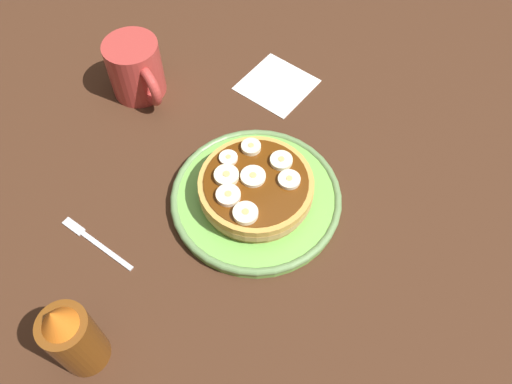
% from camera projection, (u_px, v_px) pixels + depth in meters
% --- Properties ---
extents(ground_plane, '(1.40, 1.40, 0.03)m').
position_uv_depth(ground_plane, '(256.00, 207.00, 0.78)').
color(ground_plane, '#422616').
extents(plate, '(0.25, 0.25, 0.02)m').
position_uv_depth(plate, '(256.00, 198.00, 0.75)').
color(plate, '#72B74C').
rests_on(plate, ground_plane).
extents(pancake_stack, '(0.16, 0.16, 0.04)m').
position_uv_depth(pancake_stack, '(254.00, 189.00, 0.73)').
color(pancake_stack, olive).
rests_on(pancake_stack, plate).
extents(banana_slice_0, '(0.04, 0.04, 0.01)m').
position_uv_depth(banana_slice_0, '(255.00, 175.00, 0.72)').
color(banana_slice_0, '#F2E9C6').
rests_on(banana_slice_0, pancake_stack).
extents(banana_slice_1, '(0.03, 0.03, 0.01)m').
position_uv_depth(banana_slice_1, '(245.00, 213.00, 0.69)').
color(banana_slice_1, '#EEE6BE').
rests_on(banana_slice_1, pancake_stack).
extents(banana_slice_2, '(0.03, 0.03, 0.01)m').
position_uv_depth(banana_slice_2, '(281.00, 161.00, 0.73)').
color(banana_slice_2, '#ECECC0').
rests_on(banana_slice_2, pancake_stack).
extents(banana_slice_3, '(0.03, 0.03, 0.01)m').
position_uv_depth(banana_slice_3, '(226.00, 176.00, 0.72)').
color(banana_slice_3, '#EFE8B9').
rests_on(banana_slice_3, pancake_stack).
extents(banana_slice_4, '(0.03, 0.03, 0.01)m').
position_uv_depth(banana_slice_4, '(251.00, 147.00, 0.75)').
color(banana_slice_4, beige).
rests_on(banana_slice_4, pancake_stack).
extents(banana_slice_5, '(0.03, 0.03, 0.01)m').
position_uv_depth(banana_slice_5, '(289.00, 180.00, 0.72)').
color(banana_slice_5, '#ECE4C5').
rests_on(banana_slice_5, pancake_stack).
extents(banana_slice_6, '(0.03, 0.03, 0.01)m').
position_uv_depth(banana_slice_6, '(230.00, 197.00, 0.70)').
color(banana_slice_6, '#FBE3C1').
rests_on(banana_slice_6, pancake_stack).
extents(banana_slice_7, '(0.03, 0.03, 0.01)m').
position_uv_depth(banana_slice_7, '(228.00, 158.00, 0.74)').
color(banana_slice_7, '#F5E4C5').
rests_on(banana_slice_7, pancake_stack).
extents(coffee_mug, '(0.13, 0.09, 0.10)m').
position_uv_depth(coffee_mug, '(136.00, 69.00, 0.84)').
color(coffee_mug, '#B23833').
rests_on(coffee_mug, ground_plane).
extents(napkin, '(0.14, 0.14, 0.00)m').
position_uv_depth(napkin, '(277.00, 84.00, 0.89)').
color(napkin, white).
rests_on(napkin, ground_plane).
extents(fork, '(0.13, 0.05, 0.01)m').
position_uv_depth(fork, '(93.00, 240.00, 0.73)').
color(fork, silver).
rests_on(fork, ground_plane).
extents(syrup_bottle, '(0.06, 0.06, 0.14)m').
position_uv_depth(syrup_bottle, '(73.00, 338.00, 0.59)').
color(syrup_bottle, brown).
rests_on(syrup_bottle, ground_plane).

